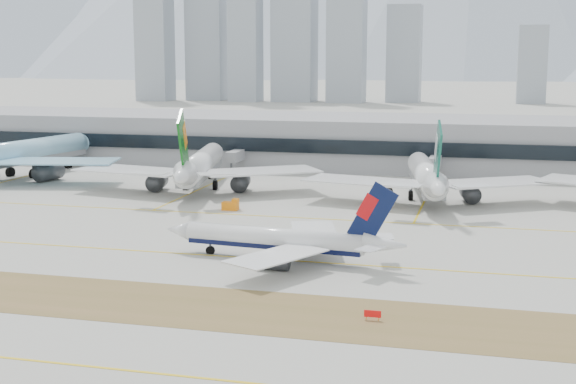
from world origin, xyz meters
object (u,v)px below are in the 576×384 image
(widebody_eva, at_px, (199,167))
(widebody_korean, at_px, (18,154))
(taxiing_airliner, at_px, (283,240))
(terminal, at_px, (361,141))
(widebody_cathay, at_px, (427,177))

(widebody_eva, bearing_deg, widebody_korean, 71.12)
(widebody_eva, bearing_deg, taxiing_airliner, -160.22)
(taxiing_airliner, distance_m, widebody_korean, 118.04)
(taxiing_airliner, height_order, widebody_korean, widebody_korean)
(widebody_korean, height_order, terminal, widebody_korean)
(widebody_eva, distance_m, widebody_cathay, 56.91)
(terminal, bearing_deg, widebody_eva, -119.29)
(terminal, bearing_deg, widebody_korean, -150.71)
(widebody_korean, xyz_separation_m, widebody_eva, (56.26, -7.34, -0.56))
(taxiing_airliner, bearing_deg, terminal, -81.22)
(taxiing_airliner, relative_size, widebody_korean, 0.63)
(widebody_eva, height_order, terminal, widebody_eva)
(widebody_korean, height_order, widebody_cathay, widebody_korean)
(widebody_korean, xyz_separation_m, widebody_cathay, (113.14, -8.79, -0.94))
(taxiing_airliner, xyz_separation_m, terminal, (-6.50, 119.97, 4.06))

